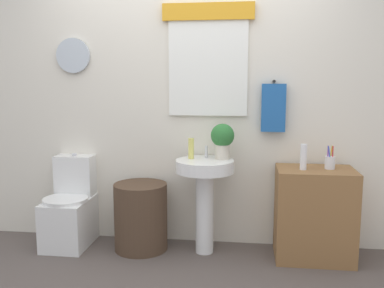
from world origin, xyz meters
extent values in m
cube|color=silver|center=(0.00, 1.15, 1.30)|extent=(4.40, 0.10, 2.60)
cube|color=white|center=(0.18, 1.08, 1.54)|extent=(0.67, 0.03, 0.81)
cube|color=gold|center=(0.18, 1.07, 2.01)|extent=(0.77, 0.04, 0.14)
cylinder|color=silver|center=(-1.01, 1.08, 1.66)|extent=(0.30, 0.03, 0.30)
cylinder|color=black|center=(0.73, 1.07, 1.43)|extent=(0.02, 0.06, 0.02)
cube|color=#235BA3|center=(0.73, 1.05, 1.21)|extent=(0.20, 0.05, 0.40)
cube|color=white|center=(-1.01, 0.85, 0.21)|extent=(0.36, 0.50, 0.41)
cylinder|color=white|center=(-1.01, 0.79, 0.43)|extent=(0.38, 0.38, 0.03)
cube|color=white|center=(-1.01, 1.02, 0.59)|extent=(0.34, 0.18, 0.36)
cylinder|color=silver|center=(-1.01, 1.02, 0.78)|extent=(0.04, 0.04, 0.02)
cylinder|color=#4C3828|center=(-0.37, 0.85, 0.29)|extent=(0.45, 0.45, 0.57)
cylinder|color=white|center=(0.18, 0.85, 0.35)|extent=(0.15, 0.15, 0.69)
cylinder|color=white|center=(0.18, 0.85, 0.74)|extent=(0.48, 0.48, 0.10)
cylinder|color=silver|center=(0.18, 0.97, 0.84)|extent=(0.03, 0.03, 0.10)
cube|color=olive|center=(1.07, 0.85, 0.37)|extent=(0.61, 0.44, 0.74)
cylinder|color=#DBD166|center=(0.06, 0.90, 0.88)|extent=(0.05, 0.05, 0.17)
cylinder|color=beige|center=(0.32, 0.91, 0.85)|extent=(0.12, 0.12, 0.12)
sphere|color=#2D7033|center=(0.32, 0.91, 0.99)|extent=(0.19, 0.19, 0.19)
cylinder|color=white|center=(0.96, 0.81, 0.84)|extent=(0.05, 0.05, 0.20)
cylinder|color=silver|center=(1.18, 0.87, 0.79)|extent=(0.08, 0.08, 0.10)
cylinder|color=red|center=(1.20, 0.87, 0.84)|extent=(0.01, 0.03, 0.18)
cylinder|color=yellow|center=(1.18, 0.89, 0.84)|extent=(0.03, 0.02, 0.18)
cylinder|color=purple|center=(1.16, 0.87, 0.84)|extent=(0.01, 0.03, 0.18)
cylinder|color=blue|center=(1.17, 0.85, 0.84)|extent=(0.04, 0.02, 0.18)
camera|label=1|loc=(0.52, -2.57, 1.44)|focal=39.86mm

